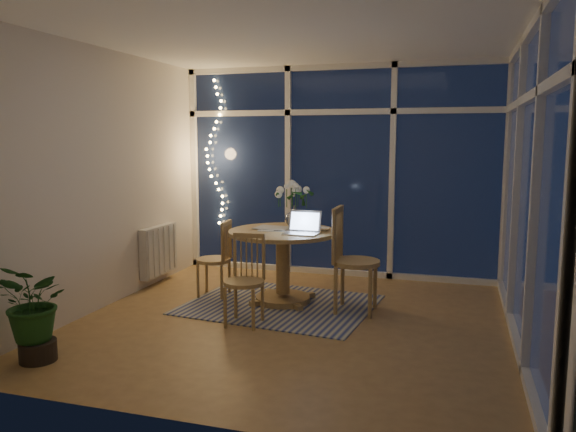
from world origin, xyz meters
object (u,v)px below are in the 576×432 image
(chair_left, at_px, (214,258))
(laptop, at_px, (301,222))
(dining_table, at_px, (283,267))
(chair_right, at_px, (356,260))
(flower_vase, at_px, (295,217))
(chair_front, at_px, (244,280))
(potted_plant, at_px, (36,313))

(chair_left, xyz_separation_m, laptop, (1.04, -0.18, 0.47))
(dining_table, xyz_separation_m, chair_right, (0.79, -0.10, 0.15))
(laptop, bearing_deg, flower_vase, 116.05)
(chair_left, distance_m, chair_front, 1.04)
(chair_right, relative_size, chair_front, 1.25)
(dining_table, bearing_deg, flower_vase, 83.06)
(dining_table, height_order, chair_front, chair_front)
(chair_right, relative_size, potted_plant, 1.39)
(dining_table, xyz_separation_m, flower_vase, (0.04, 0.31, 0.49))
(chair_left, bearing_deg, chair_front, 34.74)
(chair_right, distance_m, potted_plant, 2.89)
(chair_left, relative_size, laptop, 2.51)
(dining_table, height_order, potted_plant, dining_table)
(chair_left, bearing_deg, laptop, 74.93)
(laptop, bearing_deg, chair_left, 172.95)
(dining_table, xyz_separation_m, laptop, (0.24, -0.17, 0.51))
(dining_table, height_order, chair_right, chair_right)
(chair_right, bearing_deg, potted_plant, 132.37)
(chair_left, relative_size, flower_vase, 4.02)
(laptop, bearing_deg, chair_front, -118.01)
(dining_table, xyz_separation_m, potted_plant, (-1.34, -2.04, -0.00))
(chair_right, bearing_deg, dining_table, 82.98)
(chair_left, relative_size, chair_front, 1.00)
(chair_left, distance_m, laptop, 1.15)
(laptop, relative_size, potted_plant, 0.44)
(laptop, bearing_deg, chair_right, 10.28)
(chair_front, height_order, laptop, laptop)
(chair_front, height_order, flower_vase, flower_vase)
(dining_table, relative_size, potted_plant, 1.48)
(chair_front, bearing_deg, chair_right, 35.26)
(flower_vase, bearing_deg, laptop, -66.98)
(chair_left, height_order, potted_plant, chair_left)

